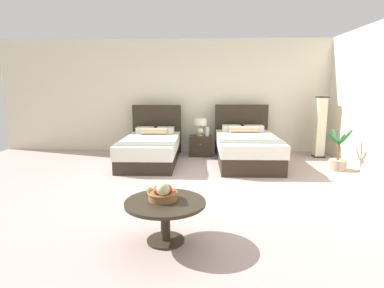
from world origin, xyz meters
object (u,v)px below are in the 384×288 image
Objects in this scene: nightstand at (200,146)px; fruit_bowl at (163,193)px; coffee_table at (165,210)px; bed_near_corner at (246,148)px; floor_lamp_corner at (320,127)px; potted_palm at (338,160)px; table_lamp at (201,125)px; vase at (207,132)px; bed_near_window at (151,148)px; loose_apple at (149,190)px.

fruit_bowl is at bearing -94.31° from nightstand.
nightstand is 0.61× the size of coffee_table.
bed_near_corner is 1.60× the size of floor_lamp_corner.
potted_palm is at bearing -16.16° from bed_near_corner.
floor_lamp_corner reaches higher than table_lamp.
coffee_table is (-0.46, -4.28, -0.23)m from vase.
table_lamp is 1.24× the size of fruit_bowl.
potted_palm is (3.04, 3.14, -0.15)m from coffee_table.
loose_apple is (0.56, -3.43, 0.19)m from bed_near_window.
floor_lamp_corner reaches higher than vase.
potted_palm is at bearing 41.97° from loose_apple.
nightstand is 4.14m from loose_apple.
potted_palm reaches higher than nightstand.
loose_apple is (-0.50, -4.10, 0.26)m from nightstand.
bed_near_window reaches higher than table_lamp.
nightstand is 2.81m from floor_lamp_corner.
table_lamp reaches higher than potted_palm.
potted_palm is (1.74, -0.50, -0.12)m from bed_near_corner.
bed_near_corner is 5.47× the size of table_lamp.
table_lamp is 2.77m from floor_lamp_corner.
bed_near_corner is at bearing -37.20° from vase.
fruit_bowl is at bearing -125.79° from floor_lamp_corner.
fruit_bowl is at bearing -110.14° from bed_near_corner.
table_lamp is 0.29× the size of floor_lamp_corner.
coffee_table is (-0.30, -4.32, 0.12)m from nightstand.
coffee_table is at bearing -47.25° from loose_apple.
vase reaches higher than fruit_bowl.
table_lamp is 5.08× the size of loose_apple.
bed_near_window is 3.84m from potted_palm.
loose_apple is at bearing 132.74° from fruit_bowl.
bed_near_window reaches higher than vase.
potted_palm is at bearing 45.41° from fruit_bowl.
coffee_table is 1.04× the size of potted_palm.
fruit_bowl is at bearing -134.59° from potted_palm.
bed_near_corner reaches higher than nightstand.
bed_near_corner is at bearing 70.39° from coffee_table.
table_lamp reaches higher than vase.
fruit_bowl is (-0.32, -4.32, -0.21)m from table_lamp.
floor_lamp_corner reaches higher than coffee_table.
potted_palm is (3.81, -0.51, -0.10)m from bed_near_window.
nightstand is 0.63× the size of potted_palm.
potted_palm reaches higher than vase.
vase is (-0.84, 0.64, 0.26)m from bed_near_corner.
coffee_table is at bearing -96.06° from vase.
nightstand reaches higher than coffee_table.
bed_near_corner is 6.81× the size of fruit_bowl.
fruit_bowl is (-0.03, 0.03, 0.17)m from coffee_table.
bed_near_corner is at bearing 66.29° from loose_apple.
table_lamp is 4.33m from fruit_bowl.
nightstand is 0.50m from table_lamp.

